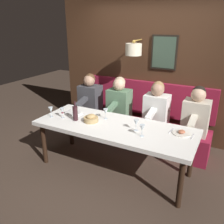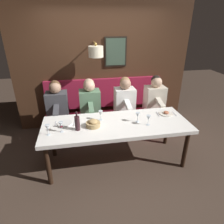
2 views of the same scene
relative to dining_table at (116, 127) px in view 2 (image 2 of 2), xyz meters
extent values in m
plane|color=#423328|center=(0.00, 0.00, -0.67)|extent=(12.00, 12.00, 0.00)
cube|color=white|center=(0.00, 0.00, 0.04)|extent=(0.90, 2.34, 0.06)
cylinder|color=black|center=(-0.35, -1.07, -0.33)|extent=(0.07, 0.07, 0.68)
cylinder|color=black|center=(-0.35, 1.07, -0.33)|extent=(0.07, 0.07, 0.68)
cylinder|color=black|center=(0.35, -1.07, -0.33)|extent=(0.07, 0.07, 0.68)
cylinder|color=black|center=(0.35, 1.07, -0.33)|extent=(0.07, 0.07, 0.68)
cube|color=maroon|center=(0.89, 0.00, -0.45)|extent=(0.52, 2.54, 0.45)
cube|color=#422819|center=(1.48, 0.00, 0.78)|extent=(0.10, 3.74, 2.90)
cube|color=maroon|center=(1.39, 0.00, 0.10)|extent=(0.10, 2.54, 0.64)
cube|color=black|center=(1.42, -0.26, 0.96)|extent=(0.04, 0.46, 0.60)
cube|color=#384C3D|center=(1.40, -0.26, 0.96)|extent=(0.01, 0.40, 0.54)
cylinder|color=#A37F38|center=(1.25, 0.18, 1.17)|extent=(0.35, 0.02, 0.02)
cylinder|color=beige|center=(1.08, 0.18, 1.03)|extent=(0.28, 0.28, 0.20)
sphere|color=#A37F38|center=(1.08, 0.18, 1.16)|extent=(0.06, 0.06, 0.06)
cube|color=beige|center=(0.89, -0.99, 0.06)|extent=(0.30, 0.40, 0.56)
sphere|color=#D1A889|center=(0.87, -0.99, 0.43)|extent=(0.22, 0.22, 0.22)
sphere|color=black|center=(0.90, -0.99, 0.47)|extent=(0.20, 0.20, 0.20)
cube|color=beige|center=(0.60, -0.99, 0.10)|extent=(0.33, 0.09, 0.14)
cube|color=white|center=(0.89, -0.35, 0.06)|extent=(0.30, 0.40, 0.56)
sphere|color=#A37A60|center=(0.87, -0.35, 0.43)|extent=(0.22, 0.22, 0.22)
sphere|color=#937047|center=(0.90, -0.35, 0.47)|extent=(0.20, 0.20, 0.20)
cube|color=white|center=(0.60, -0.35, 0.10)|extent=(0.33, 0.09, 0.14)
cube|color=#567A5B|center=(0.89, 0.35, 0.06)|extent=(0.30, 0.40, 0.56)
sphere|color=#D1A889|center=(0.87, 0.35, 0.43)|extent=(0.22, 0.22, 0.22)
sphere|color=tan|center=(0.90, 0.35, 0.47)|extent=(0.20, 0.20, 0.20)
cube|color=#567A5B|center=(0.60, 0.35, 0.10)|extent=(0.33, 0.09, 0.14)
cube|color=#3D3D42|center=(0.89, 0.98, 0.06)|extent=(0.30, 0.40, 0.56)
sphere|color=#A37A60|center=(0.87, 0.98, 0.43)|extent=(0.22, 0.22, 0.22)
sphere|color=#4C331E|center=(0.90, 0.98, 0.47)|extent=(0.20, 0.20, 0.20)
cube|color=#3D3D42|center=(0.60, 0.98, 0.10)|extent=(0.33, 0.09, 0.14)
cylinder|color=silver|center=(0.13, 0.81, 0.07)|extent=(0.24, 0.24, 0.01)
cube|color=silver|center=(0.11, 0.66, 0.07)|extent=(0.17, 0.03, 0.01)
cube|color=silver|center=(0.15, 0.95, 0.07)|extent=(0.18, 0.02, 0.01)
cylinder|color=silver|center=(0.17, -0.93, 0.07)|extent=(0.24, 0.24, 0.01)
ellipsoid|color=#B76647|center=(0.17, -0.93, 0.10)|extent=(0.11, 0.09, 0.04)
cube|color=silver|center=(0.15, -1.07, 0.07)|extent=(0.17, 0.02, 0.01)
cube|color=silver|center=(0.19, -0.78, 0.07)|extent=(0.18, 0.04, 0.01)
cylinder|color=silver|center=(0.16, 0.23, 0.07)|extent=(0.06, 0.06, 0.00)
cylinder|color=silver|center=(0.16, 0.23, 0.11)|extent=(0.01, 0.01, 0.07)
cone|color=silver|center=(0.16, 0.23, 0.19)|extent=(0.07, 0.07, 0.08)
cylinder|color=silver|center=(-0.01, -0.34, 0.07)|extent=(0.06, 0.06, 0.00)
cylinder|color=silver|center=(-0.01, -0.34, 0.11)|extent=(0.01, 0.01, 0.07)
cone|color=silver|center=(-0.01, -0.34, 0.19)|extent=(0.07, 0.07, 0.08)
cylinder|color=silver|center=(-0.17, 1.03, 0.07)|extent=(0.06, 0.06, 0.00)
cylinder|color=silver|center=(-0.17, 1.03, 0.11)|extent=(0.01, 0.01, 0.07)
cone|color=silver|center=(-0.17, 1.03, 0.19)|extent=(0.07, 0.07, 0.08)
cylinder|color=silver|center=(-0.14, -0.48, 0.07)|extent=(0.06, 0.06, 0.00)
cylinder|color=silver|center=(-0.14, -0.48, 0.11)|extent=(0.01, 0.01, 0.07)
cone|color=silver|center=(-0.14, -0.48, 0.19)|extent=(0.07, 0.07, 0.08)
cylinder|color=silver|center=(-0.12, 0.84, 0.07)|extent=(0.06, 0.06, 0.00)
cylinder|color=silver|center=(-0.12, 0.84, 0.11)|extent=(0.01, 0.01, 0.07)
cone|color=silver|center=(-0.12, 0.84, 0.19)|extent=(0.07, 0.07, 0.08)
cylinder|color=maroon|center=(-0.12, 0.84, 0.15)|extent=(0.03, 0.03, 0.02)
cylinder|color=#33191E|center=(-0.10, 0.61, 0.18)|extent=(0.08, 0.08, 0.22)
cylinder|color=#33191E|center=(-0.10, 0.61, 0.33)|extent=(0.03, 0.03, 0.08)
cylinder|color=tan|center=(-0.04, 0.37, 0.10)|extent=(0.22, 0.22, 0.07)
ellipsoid|color=tan|center=(-0.04, 0.37, 0.15)|extent=(0.15, 0.13, 0.06)
camera|label=1|loc=(-2.78, -1.42, 1.47)|focal=37.86mm
camera|label=2|loc=(-2.69, 0.56, 1.56)|focal=31.34mm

